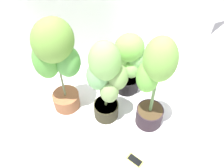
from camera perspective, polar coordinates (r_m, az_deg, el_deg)
ground_plane at (r=2.25m, az=-0.29°, el=-9.68°), size 8.00×8.00×0.00m
potted_plant_center at (r=1.93m, az=-1.29°, el=1.07°), size 0.36×0.28×0.86m
potted_plant_back_right at (r=2.25m, az=4.08°, el=5.22°), size 0.35×0.31×0.66m
potted_plant_back_left at (r=1.98m, az=-12.74°, el=5.73°), size 0.43×0.35×0.97m
potted_plant_front_right at (r=1.86m, az=9.73°, el=0.79°), size 0.34×0.32×0.95m
cell_phone at (r=2.10m, az=5.29°, el=-17.12°), size 0.14×0.16×0.01m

